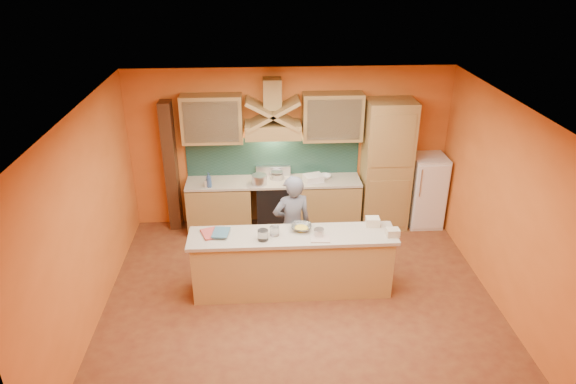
{
  "coord_description": "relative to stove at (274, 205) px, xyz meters",
  "views": [
    {
      "loc": [
        -0.52,
        -5.86,
        4.56
      ],
      "look_at": [
        -0.13,
        0.9,
        1.31
      ],
      "focal_mm": 32.0,
      "sensor_mm": 36.0,
      "label": 1
    }
  ],
  "objects": [
    {
      "name": "wall_back",
      "position": [
        0.3,
        0.3,
        0.95
      ],
      "size": [
        5.5,
        0.02,
        2.8
      ],
      "primitive_type": "cube",
      "color": "orange",
      "rests_on": "floor"
    },
    {
      "name": "wall_left",
      "position": [
        -2.45,
        -2.2,
        0.95
      ],
      "size": [
        0.02,
        5.0,
        2.8
      ],
      "primitive_type": "cube",
      "color": "orange",
      "rests_on": "floor"
    },
    {
      "name": "pot_large",
      "position": [
        -0.25,
        -0.14,
        0.54
      ],
      "size": [
        0.33,
        0.33,
        0.18
      ],
      "primitive_type": "cylinder",
      "rotation": [
        0.0,
        0.0,
        -0.37
      ],
      "color": "silver",
      "rests_on": "stove"
    },
    {
      "name": "ceiling",
      "position": [
        0.3,
        -2.2,
        2.35
      ],
      "size": [
        5.5,
        5.0,
        0.01
      ],
      "primitive_type": "cube",
      "color": "white",
      "rests_on": "wall_back"
    },
    {
      "name": "kitchen_scale",
      "position": [
        0.56,
        -1.97,
        0.54
      ],
      "size": [
        0.13,
        0.13,
        0.09
      ],
      "primitive_type": "cube",
      "rotation": [
        0.0,
        0.0,
        -0.32
      ],
      "color": "silver",
      "rests_on": "island_top"
    },
    {
      "name": "soap_bottle_b",
      "position": [
        -1.09,
        -0.21,
        0.6
      ],
      "size": [
        0.14,
        0.14,
        0.26
      ],
      "primitive_type": "imported",
      "rotation": [
        0.0,
        0.0,
        0.61
      ],
      "color": "#325189",
      "rests_on": "counter_top"
    },
    {
      "name": "upper_cabinet_right",
      "position": [
        1.0,
        0.12,
        1.55
      ],
      "size": [
        1.0,
        0.35,
        0.8
      ],
      "primitive_type": "cube",
      "color": "#A7864C",
      "rests_on": "wall_back"
    },
    {
      "name": "trim_column_left",
      "position": [
        -1.75,
        0.15,
        0.7
      ],
      "size": [
        0.2,
        0.3,
        2.3
      ],
      "primitive_type": "cube",
      "color": "#472816",
      "rests_on": "floor"
    },
    {
      "name": "dish_rack",
      "position": [
        0.68,
        -0.07,
        0.53
      ],
      "size": [
        0.37,
        0.32,
        0.11
      ],
      "primitive_type": "cube",
      "rotation": [
        0.0,
        0.0,
        0.27
      ],
      "color": "white",
      "rests_on": "counter_top"
    },
    {
      "name": "pot_small",
      "position": [
        0.06,
        0.07,
        0.51
      ],
      "size": [
        0.25,
        0.25,
        0.12
      ],
      "primitive_type": "cylinder",
      "rotation": [
        0.0,
        0.0,
        0.14
      ],
      "color": "#BBBCC3",
      "rests_on": "stove"
    },
    {
      "name": "wall_right",
      "position": [
        3.05,
        -2.2,
        0.95
      ],
      "size": [
        0.02,
        5.0,
        2.8
      ],
      "primitive_type": "cube",
      "color": "orange",
      "rests_on": "floor"
    },
    {
      "name": "fridge",
      "position": [
        2.7,
        0.0,
        0.2
      ],
      "size": [
        0.58,
        0.6,
        1.3
      ],
      "primitive_type": "cube",
      "color": "white",
      "rests_on": "floor"
    },
    {
      "name": "backsplash",
      "position": [
        -0.0,
        0.28,
        0.8
      ],
      "size": [
        3.0,
        0.03,
        0.7
      ],
      "primitive_type": "cube",
      "color": "#1A3B34",
      "rests_on": "wall_back"
    },
    {
      "name": "jar_large",
      "position": [
        -0.21,
        -2.02,
        0.57
      ],
      "size": [
        0.19,
        0.19,
        0.15
      ],
      "primitive_type": "cylinder",
      "rotation": [
        0.0,
        0.0,
        -0.38
      ],
      "color": "silver",
      "rests_on": "island_top"
    },
    {
      "name": "counter_top",
      "position": [
        -0.0,
        0.0,
        0.45
      ],
      "size": [
        3.0,
        0.62,
        0.04
      ],
      "primitive_type": "cube",
      "color": "#B5AC99",
      "rests_on": "base_cabinet_left"
    },
    {
      "name": "bowl_back",
      "position": [
        0.89,
        0.03,
        0.5
      ],
      "size": [
        0.25,
        0.25,
        0.07
      ],
      "primitive_type": "imported",
      "rotation": [
        0.0,
        0.0,
        -0.24
      ],
      "color": "white",
      "rests_on": "counter_top"
    },
    {
      "name": "range_hood",
      "position": [
        0.0,
        0.05,
        1.37
      ],
      "size": [
        0.92,
        0.5,
        0.24
      ],
      "primitive_type": "cube",
      "color": "#A7864C",
      "rests_on": "wall_back"
    },
    {
      "name": "wall_front",
      "position": [
        0.3,
        -4.7,
        0.95
      ],
      "size": [
        5.5,
        0.02,
        2.8
      ],
      "primitive_type": "cube",
      "color": "orange",
      "rests_on": "floor"
    },
    {
      "name": "jar_small",
      "position": [
        -0.05,
        -1.9,
        0.56
      ],
      "size": [
        0.17,
        0.17,
        0.13
      ],
      "primitive_type": "cylinder",
      "rotation": [
        0.0,
        0.0,
        0.32
      ],
      "color": "white",
      "rests_on": "island_top"
    },
    {
      "name": "pantry_column",
      "position": [
        1.95,
        0.0,
        0.7
      ],
      "size": [
        0.8,
        0.6,
        2.3
      ],
      "primitive_type": "cube",
      "color": "#A7864C",
      "rests_on": "floor"
    },
    {
      "name": "island_top",
      "position": [
        0.2,
        -1.9,
        0.47
      ],
      "size": [
        2.9,
        0.62,
        0.05
      ],
      "primitive_type": "cube",
      "color": "#B5AC99",
      "rests_on": "island_body"
    },
    {
      "name": "soap_bottle_a",
      "position": [
        -1.11,
        -0.21,
        0.56
      ],
      "size": [
        0.1,
        0.1,
        0.18
      ],
      "primitive_type": "imported",
      "rotation": [
        0.0,
        0.0,
        -0.21
      ],
      "color": "beige",
      "rests_on": "counter_top"
    },
    {
      "name": "grocery_bag_b",
      "position": [
        1.58,
        -2.02,
        0.55
      ],
      "size": [
        0.18,
        0.14,
        0.11
      ],
      "primitive_type": "cube",
      "rotation": [
        0.0,
        0.0,
        0.02
      ],
      "color": "beige",
      "rests_on": "island_top"
    },
    {
      "name": "upper_cabinet_left",
      "position": [
        -1.0,
        0.12,
        1.55
      ],
      "size": [
        1.0,
        0.35,
        0.8
      ],
      "primitive_type": "cube",
      "color": "#A7864C",
      "rests_on": "wall_back"
    },
    {
      "name": "base_cabinet_left",
      "position": [
        -0.95,
        0.0,
        -0.02
      ],
      "size": [
        1.1,
        0.6,
        0.86
      ],
      "primitive_type": "cube",
      "color": "#A7864C",
      "rests_on": "floor"
    },
    {
      "name": "stove",
      "position": [
        0.0,
        0.0,
        0.0
      ],
      "size": [
        0.6,
        0.58,
        0.9
      ],
      "primitive_type": "cube",
      "color": "black",
      "rests_on": "floor"
    },
    {
      "name": "cloth",
      "position": [
        0.57,
        -2.06,
        0.5
      ],
      "size": [
        0.27,
        0.21,
        0.02
      ],
      "primitive_type": "cube",
      "rotation": [
        0.0,
        0.0,
        -0.07
      ],
      "color": "#C6AEA3",
      "rests_on": "island_top"
    },
    {
      "name": "island_body",
      "position": [
        0.2,
        -1.9,
        -0.01
      ],
      "size": [
        2.8,
        0.55,
        0.88
      ],
      "primitive_type": "cube",
      "color": "tan",
      "rests_on": "floor"
    },
    {
      "name": "hood_chimney",
      "position": [
        0.0,
        0.15,
        1.95
      ],
      "size": [
        0.3,
        0.3,
        0.5
      ],
      "primitive_type": "cube",
      "color": "#A7864C",
      "rests_on": "wall_back"
    },
    {
      "name": "person",
      "position": [
        0.23,
        -1.4,
        0.36
      ],
      "size": [
        0.66,
        0.51,
        1.61
      ],
      "primitive_type": "imported",
      "rotation": [
        0.0,
        0.0,
        3.38
      ],
      "color": "slate",
      "rests_on": "floor"
    },
    {
      "name": "grocery_bag_a",
      "position": [
        1.36,
        -1.71,
        0.56
      ],
      "size": [
        0.2,
        0.16,
        0.12
      ],
      "primitive_type": "cube",
      "rotation": [
        0.0,
        0.0,
        -0.05
      ],
      "color": "beige",
      "rests_on": "island_top"
    },
    {
      "name": "mixing_bowl",
      "position": [
        0.33,
        -1.77,
        0.53
      ],
      "size": [
        0.33,
        0.33,
        0.07
      ],
      "primitive_type": "imported",
      "rotation": [
        0.0,
        0.0,
        -0.18
      ],
      "color": "silver",
      "rests_on": "island_top"
    },
    {
      "name": "book_lower",
      "position": [
        -1.04,
        -1.87,
        0.51
      ],
      "size": [
        0.32,
        0.36,
        0.03
      ],
      "primitive_type": "imported",
      "rotation": [
        0.0,
        0.0,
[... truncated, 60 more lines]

